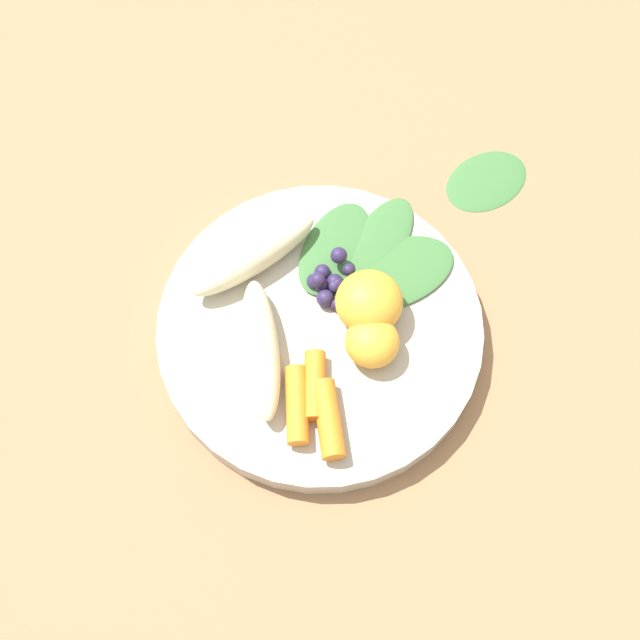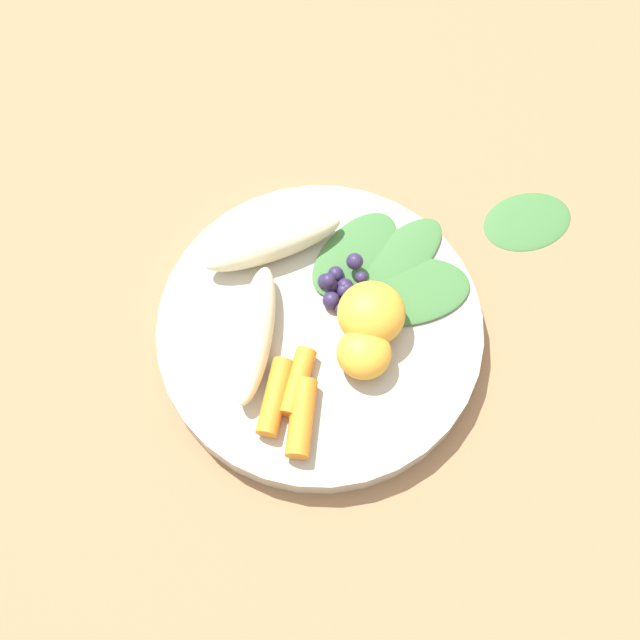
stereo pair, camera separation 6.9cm
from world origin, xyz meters
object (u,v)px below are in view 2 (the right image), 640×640
(orange_segment_near, at_px, (371,313))
(kale_leaf_stray, at_px, (528,220))
(banana_peeled_left, at_px, (254,334))
(banana_peeled_right, at_px, (273,243))
(bowl, at_px, (320,331))

(orange_segment_near, xyz_separation_m, kale_leaf_stray, (-0.00, -0.18, -0.04))
(kale_leaf_stray, bearing_deg, orange_segment_near, -162.66)
(orange_segment_near, bearing_deg, banana_peeled_left, 62.00)
(banana_peeled_right, relative_size, kale_leaf_stray, 1.46)
(bowl, relative_size, banana_peeled_left, 2.23)
(kale_leaf_stray, bearing_deg, banana_peeled_right, 171.01)
(banana_peeled_right, height_order, orange_segment_near, orange_segment_near)
(orange_segment_near, relative_size, kale_leaf_stray, 0.67)
(bowl, height_order, banana_peeled_left, banana_peeled_left)
(banana_peeled_right, bearing_deg, bowl, 98.40)
(banana_peeled_left, bearing_deg, bowl, 112.74)
(banana_peeled_left, height_order, orange_segment_near, orange_segment_near)
(kale_leaf_stray, bearing_deg, bowl, -168.98)
(orange_segment_near, bearing_deg, banana_peeled_right, 12.60)
(bowl, xyz_separation_m, orange_segment_near, (-0.02, -0.03, 0.03))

